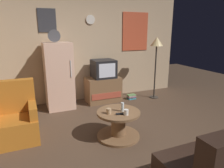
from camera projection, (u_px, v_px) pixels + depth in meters
name	position (u px, v px, depth m)	size (l,w,h in m)	color
ground_plane	(131.00, 142.00, 3.31)	(12.00, 12.00, 0.00)	#4C3828
wall_with_art	(86.00, 46.00, 5.14)	(5.20, 0.12, 2.72)	tan
fridge	(59.00, 76.00, 4.63)	(0.60, 0.62, 1.77)	beige
tv_stand	(103.00, 89.00, 5.14)	(0.84, 0.53, 0.62)	brown
crt_tv	(103.00, 69.00, 5.01)	(0.54, 0.51, 0.44)	black
standing_lamp	(157.00, 46.00, 5.15)	(0.32, 0.32, 1.59)	#332D28
coffee_table	(118.00, 124.00, 3.42)	(0.72, 0.72, 0.46)	brown
wine_glass	(122.00, 107.00, 3.35)	(0.05, 0.05, 0.15)	silver
mug_ceramic_white	(126.00, 112.00, 3.22)	(0.08, 0.08, 0.09)	silver
mug_ceramic_tan	(109.00, 111.00, 3.26)	(0.08, 0.08, 0.09)	tan
remote_control	(121.00, 114.00, 3.24)	(0.15, 0.04, 0.02)	black
armchair	(15.00, 120.00, 3.34)	(0.68, 0.68, 0.96)	#B2661E
book_stack	(131.00, 97.00, 5.37)	(0.22, 0.17, 0.12)	teal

